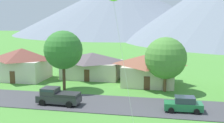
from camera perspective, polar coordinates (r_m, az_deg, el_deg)
road_strip at (r=33.75m, az=5.83°, el=-9.05°), size 160.00×7.18×0.08m
mountain_west_ridge at (r=186.10m, az=1.66°, el=11.03°), size 136.24×136.24×34.33m
mountain_far_east_ridge at (r=183.79m, az=3.02°, el=9.95°), size 78.49×78.49×27.30m
house_leftmost at (r=44.61m, az=7.58°, el=-1.38°), size 8.50×8.52×4.83m
house_left_center at (r=49.28m, az=-4.03°, el=-0.61°), size 10.52×7.70×4.39m
house_rightmost at (r=49.88m, az=-17.86°, el=-0.33°), size 8.60×7.17×5.34m
tree_center at (r=40.56m, az=-9.94°, el=2.33°), size 5.57×5.57×8.66m
tree_right_of_center at (r=39.93m, az=10.91°, el=0.70°), size 5.93×5.93×7.80m
parked_car_green_west_end at (r=32.47m, az=14.43°, el=-8.50°), size 4.28×2.23×1.68m
pickup_truck_charcoal_west_side at (r=34.55m, az=-11.05°, el=-6.98°), size 5.26×2.44×1.99m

